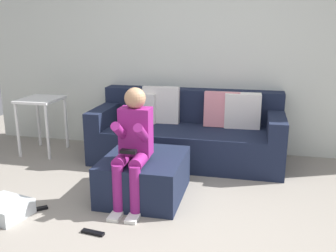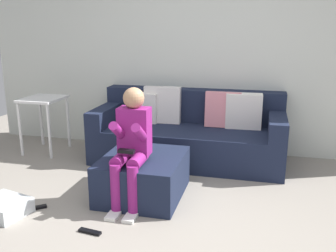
{
  "view_description": "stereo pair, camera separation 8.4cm",
  "coord_description": "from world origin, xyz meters",
  "px_view_note": "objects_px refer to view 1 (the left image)",
  "views": [
    {
      "loc": [
        0.63,
        -2.45,
        1.59
      ],
      "look_at": [
        -0.22,
        1.29,
        0.56
      ],
      "focal_mm": 40.45,
      "sensor_mm": 36.0,
      "label": 1
    },
    {
      "loc": [
        0.71,
        -2.43,
        1.59
      ],
      "look_at": [
        -0.22,
        1.29,
        0.56
      ],
      "focal_mm": 40.45,
      "sensor_mm": 36.0,
      "label": 2
    }
  ],
  "objects_px": {
    "person_seated": "(133,143)",
    "remote_near_ottoman": "(93,232)",
    "ottoman": "(144,176)",
    "remote_by_storage_bin": "(37,209)",
    "couch_sectional": "(188,133)",
    "side_table": "(41,108)",
    "storage_bin": "(5,209)"
  },
  "relations": [
    {
      "from": "couch_sectional",
      "to": "storage_bin",
      "type": "distance_m",
      "value": 2.21
    },
    {
      "from": "person_seated",
      "to": "remote_by_storage_bin",
      "type": "xyz_separation_m",
      "value": [
        -0.8,
        -0.32,
        -0.58
      ]
    },
    {
      "from": "person_seated",
      "to": "remote_near_ottoman",
      "type": "height_order",
      "value": "person_seated"
    },
    {
      "from": "ottoman",
      "to": "side_table",
      "type": "relative_size",
      "value": 1.19
    },
    {
      "from": "ottoman",
      "to": "remote_near_ottoman",
      "type": "height_order",
      "value": "ottoman"
    },
    {
      "from": "person_seated",
      "to": "storage_bin",
      "type": "height_order",
      "value": "person_seated"
    },
    {
      "from": "ottoman",
      "to": "remote_by_storage_bin",
      "type": "relative_size",
      "value": 4.75
    },
    {
      "from": "couch_sectional",
      "to": "ottoman",
      "type": "distance_m",
      "value": 1.15
    },
    {
      "from": "side_table",
      "to": "remote_near_ottoman",
      "type": "distance_m",
      "value": 2.3
    },
    {
      "from": "remote_by_storage_bin",
      "to": "person_seated",
      "type": "bearing_deg",
      "value": -17.51
    },
    {
      "from": "couch_sectional",
      "to": "ottoman",
      "type": "height_order",
      "value": "couch_sectional"
    },
    {
      "from": "side_table",
      "to": "storage_bin",
      "type": "bearing_deg",
      "value": -70.6
    },
    {
      "from": "ottoman",
      "to": "remote_by_storage_bin",
      "type": "xyz_separation_m",
      "value": [
        -0.84,
        -0.51,
        -0.18
      ]
    },
    {
      "from": "ottoman",
      "to": "storage_bin",
      "type": "xyz_separation_m",
      "value": [
        -1.05,
        -0.66,
        -0.13
      ]
    },
    {
      "from": "ottoman",
      "to": "storage_bin",
      "type": "height_order",
      "value": "ottoman"
    },
    {
      "from": "storage_bin",
      "to": "person_seated",
      "type": "bearing_deg",
      "value": 24.72
    },
    {
      "from": "person_seated",
      "to": "side_table",
      "type": "bearing_deg",
      "value": 143.99
    },
    {
      "from": "ottoman",
      "to": "person_seated",
      "type": "xyz_separation_m",
      "value": [
        -0.04,
        -0.2,
        0.39
      ]
    },
    {
      "from": "person_seated",
      "to": "remote_near_ottoman",
      "type": "relative_size",
      "value": 5.58
    },
    {
      "from": "remote_near_ottoman",
      "to": "side_table",
      "type": "bearing_deg",
      "value": 137.76
    },
    {
      "from": "remote_by_storage_bin",
      "to": "couch_sectional",
      "type": "bearing_deg",
      "value": 17.75
    },
    {
      "from": "couch_sectional",
      "to": "side_table",
      "type": "height_order",
      "value": "couch_sectional"
    },
    {
      "from": "couch_sectional",
      "to": "remote_by_storage_bin",
      "type": "distance_m",
      "value": 1.98
    },
    {
      "from": "side_table",
      "to": "couch_sectional",
      "type": "bearing_deg",
      "value": 5.17
    },
    {
      "from": "remote_by_storage_bin",
      "to": "side_table",
      "type": "bearing_deg",
      "value": 79.08
    },
    {
      "from": "storage_bin",
      "to": "couch_sectional",
      "type": "bearing_deg",
      "value": 54.28
    },
    {
      "from": "ottoman",
      "to": "storage_bin",
      "type": "relative_size",
      "value": 2.15
    },
    {
      "from": "ottoman",
      "to": "couch_sectional",
      "type": "bearing_deg",
      "value": 78.48
    },
    {
      "from": "couch_sectional",
      "to": "remote_near_ottoman",
      "type": "height_order",
      "value": "couch_sectional"
    },
    {
      "from": "person_seated",
      "to": "side_table",
      "type": "height_order",
      "value": "person_seated"
    },
    {
      "from": "storage_bin",
      "to": "side_table",
      "type": "relative_size",
      "value": 0.55
    },
    {
      "from": "storage_bin",
      "to": "remote_by_storage_bin",
      "type": "distance_m",
      "value": 0.27
    }
  ]
}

